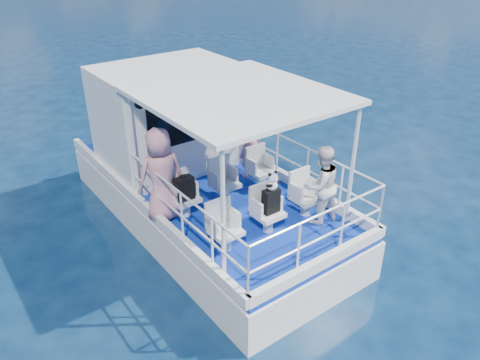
% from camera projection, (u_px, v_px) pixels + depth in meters
% --- Properties ---
extents(ground, '(2000.00, 2000.00, 0.00)m').
position_uv_depth(ground, '(232.00, 242.00, 9.45)').
color(ground, '#071B38').
rests_on(ground, ground).
extents(hull, '(3.00, 7.00, 1.60)m').
position_uv_depth(hull, '(205.00, 220.00, 10.16)').
color(hull, white).
rests_on(hull, ground).
extents(deck, '(2.90, 6.90, 0.10)m').
position_uv_depth(deck, '(204.00, 186.00, 9.75)').
color(deck, navy).
rests_on(deck, hull).
extents(cabin, '(2.85, 2.00, 2.20)m').
position_uv_depth(cabin, '(169.00, 116.00, 10.12)').
color(cabin, white).
rests_on(cabin, deck).
extents(canopy, '(3.00, 3.20, 0.08)m').
position_uv_depth(canopy, '(237.00, 95.00, 7.82)').
color(canopy, white).
rests_on(canopy, cabin).
extents(canopy_posts, '(2.77, 2.97, 2.20)m').
position_uv_depth(canopy_posts, '(239.00, 157.00, 8.32)').
color(canopy_posts, white).
rests_on(canopy_posts, deck).
extents(railings, '(2.84, 3.59, 1.00)m').
position_uv_depth(railings, '(250.00, 194.00, 8.38)').
color(railings, white).
rests_on(railings, deck).
extents(seat_port_fwd, '(0.48, 0.46, 0.38)m').
position_uv_depth(seat_port_fwd, '(185.00, 206.00, 8.60)').
color(seat_port_fwd, silver).
rests_on(seat_port_fwd, deck).
extents(seat_center_fwd, '(0.48, 0.46, 0.38)m').
position_uv_depth(seat_center_fwd, '(225.00, 191.00, 9.08)').
color(seat_center_fwd, silver).
rests_on(seat_center_fwd, deck).
extents(seat_stbd_fwd, '(0.48, 0.46, 0.38)m').
position_uv_depth(seat_stbd_fwd, '(261.00, 178.00, 9.55)').
color(seat_stbd_fwd, silver).
rests_on(seat_stbd_fwd, deck).
extents(seat_port_aft, '(0.48, 0.46, 0.38)m').
position_uv_depth(seat_port_aft, '(226.00, 239.00, 7.69)').
color(seat_port_aft, silver).
rests_on(seat_port_aft, deck).
extents(seat_center_aft, '(0.48, 0.46, 0.38)m').
position_uv_depth(seat_center_aft, '(268.00, 221.00, 8.16)').
color(seat_center_aft, silver).
rests_on(seat_center_aft, deck).
extents(seat_stbd_aft, '(0.48, 0.46, 0.38)m').
position_uv_depth(seat_stbd_aft, '(306.00, 205.00, 8.63)').
color(seat_stbd_aft, silver).
rests_on(seat_stbd_aft, deck).
extents(passenger_port_fwd, '(0.69, 0.53, 1.74)m').
position_uv_depth(passenger_port_fwd, '(161.00, 175.00, 8.22)').
color(passenger_port_fwd, '#CC8491').
rests_on(passenger_port_fwd, deck).
extents(passenger_stbd_fwd, '(0.58, 0.40, 1.53)m').
position_uv_depth(passenger_stbd_fwd, '(251.00, 143.00, 9.69)').
color(passenger_stbd_fwd, pink).
rests_on(passenger_stbd_fwd, deck).
extents(passenger_stbd_aft, '(0.77, 0.63, 1.46)m').
position_uv_depth(passenger_stbd_aft, '(321.00, 185.00, 8.19)').
color(passenger_stbd_aft, white).
rests_on(passenger_stbd_aft, deck).
extents(backpack_port, '(0.33, 0.19, 0.44)m').
position_uv_depth(backpack_port, '(184.00, 189.00, 8.35)').
color(backpack_port, black).
rests_on(backpack_port, seat_port_fwd).
extents(backpack_center, '(0.29, 0.17, 0.44)m').
position_uv_depth(backpack_center, '(271.00, 201.00, 7.96)').
color(backpack_center, black).
rests_on(backpack_center, seat_center_aft).
extents(compact_camera, '(0.10, 0.06, 0.06)m').
position_uv_depth(compact_camera, '(183.00, 176.00, 8.23)').
color(compact_camera, black).
rests_on(compact_camera, backpack_port).
extents(panda, '(0.21, 0.18, 0.33)m').
position_uv_depth(panda, '(273.00, 181.00, 7.78)').
color(panda, white).
rests_on(panda, backpack_center).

